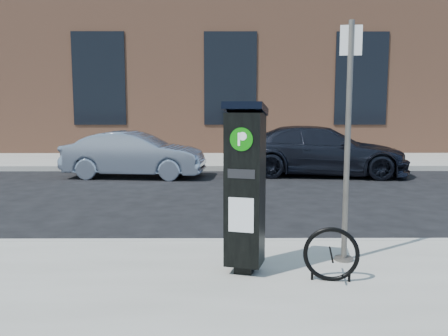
{
  "coord_description": "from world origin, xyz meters",
  "views": [
    {
      "loc": [
        -0.36,
        -6.33,
        1.98
      ],
      "look_at": [
        -0.31,
        0.5,
        1.08
      ],
      "focal_mm": 38.0,
      "sensor_mm": 36.0,
      "label": 1
    }
  ],
  "objects_px": {
    "sign_pole": "(347,145)",
    "car_dark": "(321,151)",
    "bike_rack": "(331,255)",
    "car_silver": "(134,155)",
    "parking_kiosk": "(245,187)"
  },
  "relations": [
    {
      "from": "car_silver",
      "to": "parking_kiosk",
      "type": "bearing_deg",
      "value": -156.21
    },
    {
      "from": "bike_rack",
      "to": "car_dark",
      "type": "distance_m",
      "value": 8.82
    },
    {
      "from": "car_dark",
      "to": "car_silver",
      "type": "bearing_deg",
      "value": 101.61
    },
    {
      "from": "parking_kiosk",
      "to": "car_silver",
      "type": "bearing_deg",
      "value": 124.48
    },
    {
      "from": "sign_pole",
      "to": "car_dark",
      "type": "distance_m",
      "value": 8.15
    },
    {
      "from": "parking_kiosk",
      "to": "car_dark",
      "type": "relative_size",
      "value": 0.39
    },
    {
      "from": "sign_pole",
      "to": "bike_rack",
      "type": "distance_m",
      "value": 1.32
    },
    {
      "from": "car_dark",
      "to": "parking_kiosk",
      "type": "bearing_deg",
      "value": 170.53
    },
    {
      "from": "sign_pole",
      "to": "car_silver",
      "type": "bearing_deg",
      "value": 123.26
    },
    {
      "from": "sign_pole",
      "to": "bike_rack",
      "type": "bearing_deg",
      "value": -108.53
    },
    {
      "from": "car_silver",
      "to": "car_dark",
      "type": "relative_size",
      "value": 0.8
    },
    {
      "from": "car_silver",
      "to": "car_dark",
      "type": "height_order",
      "value": "car_dark"
    },
    {
      "from": "parking_kiosk",
      "to": "sign_pole",
      "type": "distance_m",
      "value": 1.34
    },
    {
      "from": "bike_rack",
      "to": "parking_kiosk",
      "type": "bearing_deg",
      "value": 172.51
    },
    {
      "from": "car_silver",
      "to": "car_dark",
      "type": "xyz_separation_m",
      "value": [
        5.25,
        0.36,
        0.07
      ]
    }
  ]
}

